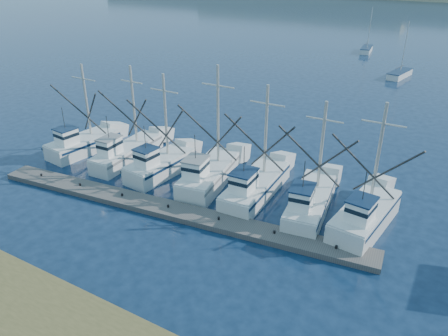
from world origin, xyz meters
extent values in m
plane|color=#0B1C33|center=(0.00, 0.00, 0.00)|extent=(500.00, 500.00, 0.00)
cube|color=#57524E|center=(-6.32, 5.21, 0.20)|extent=(29.61, 5.07, 0.39)
cube|color=silver|center=(-19.58, 9.82, 0.68)|extent=(3.40, 6.91, 1.35)
cube|color=white|center=(-19.58, 8.12, 2.10)|extent=(1.70, 1.79, 1.50)
cylinder|color=#B7B2A8|center=(-19.58, 10.95, 4.70)|extent=(0.22, 0.22, 6.70)
cube|color=silver|center=(-14.72, 10.48, 0.66)|extent=(2.55, 8.06, 1.32)
cube|color=white|center=(-14.72, 8.44, 2.07)|extent=(1.33, 2.00, 1.50)
cylinder|color=#B7B2A8|center=(-14.72, 11.84, 4.81)|extent=(0.22, 0.22, 6.97)
cube|color=silver|center=(-10.45, 9.72, 0.71)|extent=(3.04, 6.64, 1.43)
cube|color=white|center=(-10.45, 8.07, 2.18)|extent=(1.56, 1.70, 1.50)
cylinder|color=#B7B2A8|center=(-10.45, 10.82, 4.89)|extent=(0.22, 0.22, 6.93)
cube|color=silver|center=(-5.98, 10.37, 0.73)|extent=(3.70, 8.04, 1.47)
cube|color=white|center=(-5.98, 8.39, 2.22)|extent=(1.75, 2.09, 1.50)
cylinder|color=#B7B2A8|center=(-5.98, 11.69, 5.43)|extent=(0.22, 0.22, 7.92)
cube|color=silver|center=(-1.95, 10.57, 0.68)|extent=(2.85, 8.23, 1.36)
cube|color=white|center=(-1.95, 8.48, 2.11)|extent=(1.54, 2.04, 1.50)
cylinder|color=#B7B2A8|center=(-1.95, 11.95, 4.86)|extent=(0.22, 0.22, 7.01)
cube|color=silver|center=(2.49, 10.38, 0.68)|extent=(3.43, 8.02, 1.36)
cube|color=white|center=(2.49, 8.39, 2.11)|extent=(1.63, 2.07, 1.50)
cylinder|color=#B7B2A8|center=(2.49, 11.70, 4.64)|extent=(0.22, 0.22, 6.56)
cube|color=silver|center=(6.39, 10.09, 0.82)|extent=(3.35, 7.43, 1.65)
cube|color=white|center=(6.39, 8.25, 2.40)|extent=(1.65, 1.91, 1.50)
cylinder|color=#B7B2A8|center=(6.39, 11.32, 5.10)|extent=(0.22, 0.22, 6.91)
cube|color=silver|center=(0.87, 53.61, 0.45)|extent=(2.80, 6.05, 0.90)
cylinder|color=#B7B2A8|center=(0.87, 53.91, 4.50)|extent=(0.12, 0.12, 7.20)
cube|color=silver|center=(-8.09, 69.98, 0.45)|extent=(2.30, 5.78, 0.90)
cylinder|color=#B7B2A8|center=(-8.09, 70.28, 4.50)|extent=(0.12, 0.12, 7.20)
camera|label=1|loc=(10.65, -16.05, 16.75)|focal=35.00mm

